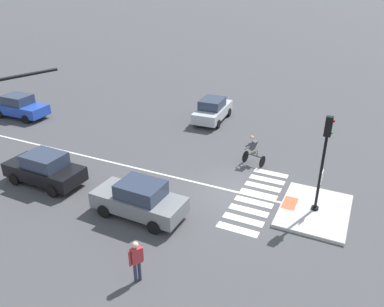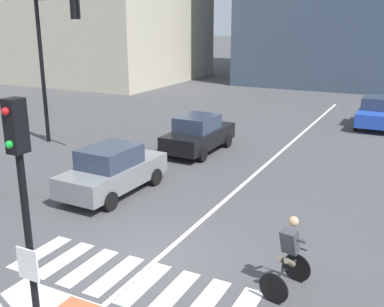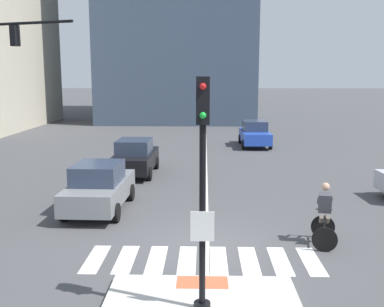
{
  "view_description": "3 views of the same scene",
  "coord_description": "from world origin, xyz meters",
  "px_view_note": "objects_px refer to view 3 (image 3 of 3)",
  "views": [
    {
      "loc": [
        -15.13,
        -4.72,
        9.75
      ],
      "look_at": [
        0.29,
        2.59,
        1.48
      ],
      "focal_mm": 35.66,
      "sensor_mm": 36.0,
      "label": 1
    },
    {
      "loc": [
        5.37,
        -8.3,
        5.63
      ],
      "look_at": [
        -0.89,
        3.97,
        1.56
      ],
      "focal_mm": 42.49,
      "sensor_mm": 36.0,
      "label": 2
    },
    {
      "loc": [
        0.03,
        -11.77,
        4.54
      ],
      "look_at": [
        -0.4,
        4.13,
        1.83
      ],
      "focal_mm": 43.16,
      "sensor_mm": 36.0,
      "label": 3
    }
  ],
  "objects_px": {
    "car_blue_eastbound_distant": "(255,134)",
    "cyclist": "(325,213)",
    "car_black_westbound_far": "(135,157)",
    "car_grey_westbound_near": "(99,187)",
    "signal_pole": "(203,173)"
  },
  "relations": [
    {
      "from": "car_blue_eastbound_distant",
      "to": "cyclist",
      "type": "relative_size",
      "value": 2.45
    },
    {
      "from": "cyclist",
      "to": "car_grey_westbound_near",
      "type": "bearing_deg",
      "value": 156.22
    },
    {
      "from": "car_black_westbound_far",
      "to": "cyclist",
      "type": "relative_size",
      "value": 2.46
    },
    {
      "from": "cyclist",
      "to": "car_black_westbound_far",
      "type": "bearing_deg",
      "value": 126.33
    },
    {
      "from": "car_blue_eastbound_distant",
      "to": "car_black_westbound_far",
      "type": "bearing_deg",
      "value": -126.4
    },
    {
      "from": "signal_pole",
      "to": "car_black_westbound_far",
      "type": "distance_m",
      "value": 13.21
    },
    {
      "from": "car_grey_westbound_near",
      "to": "cyclist",
      "type": "relative_size",
      "value": 2.47
    },
    {
      "from": "car_blue_eastbound_distant",
      "to": "car_grey_westbound_near",
      "type": "bearing_deg",
      "value": -115.08
    },
    {
      "from": "car_black_westbound_far",
      "to": "cyclist",
      "type": "height_order",
      "value": "cyclist"
    },
    {
      "from": "signal_pole",
      "to": "car_grey_westbound_near",
      "type": "bearing_deg",
      "value": 117.05
    },
    {
      "from": "car_grey_westbound_near",
      "to": "car_blue_eastbound_distant",
      "type": "height_order",
      "value": "same"
    },
    {
      "from": "car_black_westbound_far",
      "to": "car_blue_eastbound_distant",
      "type": "height_order",
      "value": "same"
    },
    {
      "from": "signal_pole",
      "to": "car_grey_westbound_near",
      "type": "relative_size",
      "value": 1.05
    },
    {
      "from": "car_black_westbound_far",
      "to": "car_grey_westbound_near",
      "type": "bearing_deg",
      "value": -93.47
    },
    {
      "from": "car_grey_westbound_near",
      "to": "car_black_westbound_far",
      "type": "bearing_deg",
      "value": 86.53
    }
  ]
}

